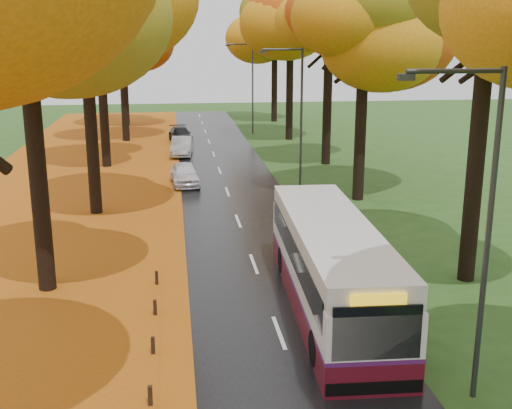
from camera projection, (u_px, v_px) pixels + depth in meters
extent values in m
cube|color=black|center=(236.00, 216.00, 31.63)|extent=(6.50, 90.00, 0.04)
cube|color=silver|center=(236.00, 215.00, 31.63)|extent=(0.12, 90.00, 0.01)
cube|color=#943E0D|center=(48.00, 223.00, 30.51)|extent=(12.00, 90.00, 0.02)
cube|color=#BA6713|center=(174.00, 217.00, 31.25)|extent=(0.90, 90.00, 0.01)
cylinder|color=black|center=(37.00, 161.00, 21.38)|extent=(0.60, 0.60, 9.15)
cylinder|color=black|center=(91.00, 134.00, 31.19)|extent=(0.60, 0.60, 8.00)
ellipsoid|color=orange|center=(84.00, 27.00, 29.92)|extent=(9.20, 9.20, 7.18)
cylinder|color=black|center=(103.00, 103.00, 42.55)|extent=(0.60, 0.60, 8.58)
ellipsoid|color=orange|center=(98.00, 19.00, 41.18)|extent=(8.00, 8.00, 6.24)
cylinder|color=black|center=(124.00, 86.00, 53.10)|extent=(0.60, 0.60, 9.15)
ellipsoid|color=orange|center=(120.00, 14.00, 51.64)|extent=(9.20, 9.20, 7.18)
cylinder|color=black|center=(125.00, 84.00, 62.76)|extent=(0.60, 0.60, 8.00)
ellipsoid|color=orange|center=(122.00, 31.00, 61.48)|extent=(8.00, 8.00, 6.24)
cylinder|color=black|center=(476.00, 155.00, 22.28)|extent=(0.60, 0.60, 9.22)
cylinder|color=black|center=(361.00, 124.00, 33.85)|extent=(0.60, 0.60, 8.19)
ellipsoid|color=#D75610|center=(365.00, 24.00, 32.54)|extent=(9.20, 9.20, 7.18)
cylinder|color=black|center=(327.00, 101.00, 43.44)|extent=(0.60, 0.60, 8.70)
ellipsoid|color=#D75610|center=(330.00, 17.00, 42.05)|extent=(8.20, 8.20, 6.40)
cylinder|color=black|center=(290.00, 85.00, 53.85)|extent=(0.60, 0.60, 9.22)
ellipsoid|color=#D75610|center=(291.00, 14.00, 52.38)|extent=(9.20, 9.20, 7.18)
cylinder|color=black|center=(274.00, 81.00, 65.56)|extent=(0.60, 0.60, 8.19)
ellipsoid|color=#D75610|center=(275.00, 29.00, 64.25)|extent=(8.20, 8.20, 6.40)
cube|color=black|center=(150.00, 396.00, 15.39)|extent=(0.11, 0.11, 0.52)
cube|color=black|center=(153.00, 346.00, 17.88)|extent=(0.11, 0.11, 0.52)
cube|color=black|center=(155.00, 308.00, 20.37)|extent=(0.11, 0.11, 0.52)
cube|color=black|center=(157.00, 278.00, 22.86)|extent=(0.11, 0.11, 0.52)
cylinder|color=#333538|center=(488.00, 242.00, 14.84)|extent=(0.14, 0.14, 8.00)
cylinder|color=#333538|center=(456.00, 71.00, 13.70)|extent=(2.20, 0.11, 0.11)
cube|color=#333538|center=(406.00, 77.00, 13.60)|extent=(0.35, 0.18, 0.14)
cylinder|color=#333538|center=(301.00, 121.00, 35.93)|extent=(0.14, 0.14, 8.00)
cylinder|color=#333538|center=(283.00, 49.00, 34.80)|extent=(2.20, 0.11, 0.11)
cube|color=#333538|center=(263.00, 52.00, 34.69)|extent=(0.35, 0.18, 0.14)
cylinder|color=#333538|center=(253.00, 89.00, 57.02)|extent=(0.14, 0.14, 8.00)
cylinder|color=#333538|center=(240.00, 44.00, 55.89)|extent=(2.20, 0.11, 0.11)
cube|color=#333538|center=(228.00, 46.00, 55.78)|extent=(0.35, 0.18, 0.14)
cube|color=#560D1A|center=(330.00, 295.00, 20.82)|extent=(2.92, 10.98, 0.89)
cube|color=white|center=(331.00, 263.00, 20.54)|extent=(2.92, 10.98, 1.29)
cube|color=white|center=(332.00, 234.00, 20.29)|extent=(2.86, 10.76, 0.69)
cube|color=#541A5D|center=(330.00, 280.00, 20.69)|extent=(2.94, 11.00, 0.12)
cube|color=black|center=(331.00, 251.00, 20.44)|extent=(2.91, 10.11, 0.84)
cube|color=black|center=(377.00, 333.00, 15.27)|extent=(2.18, 0.15, 1.39)
cube|color=yellow|center=(379.00, 299.00, 15.05)|extent=(1.36, 0.12, 0.28)
cube|color=black|center=(374.00, 387.00, 15.67)|extent=(2.43, 0.22, 0.35)
cylinder|color=black|center=(316.00, 348.00, 17.14)|extent=(0.32, 1.00, 0.99)
cylinder|color=black|center=(398.00, 345.00, 17.33)|extent=(0.32, 1.00, 0.99)
cylinder|color=black|center=(283.00, 260.00, 23.85)|extent=(0.32, 1.00, 0.99)
cylinder|color=black|center=(342.00, 258.00, 24.04)|extent=(0.32, 1.00, 0.99)
imported|color=white|center=(185.00, 174.00, 37.95)|extent=(1.84, 3.97, 1.32)
imported|color=#9C9FA4|center=(182.00, 146.00, 47.27)|extent=(1.74, 4.19, 1.35)
imported|color=black|center=(181.00, 135.00, 53.38)|extent=(2.12, 4.32, 1.21)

